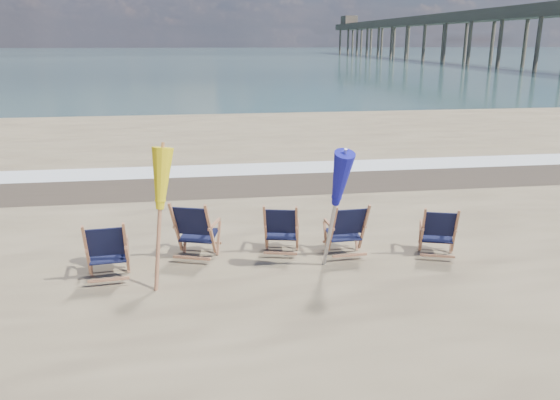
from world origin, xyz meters
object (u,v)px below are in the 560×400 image
Objects in this scene: beach_chair_2 at (297,230)px; umbrella_blue at (334,177)px; beach_chair_0 at (126,250)px; beach_chair_3 at (364,229)px; beach_chair_1 at (211,232)px; fishing_pier at (462,31)px; beach_chair_4 at (455,234)px; umbrella_yellow at (156,187)px.

umbrella_blue reaches higher than beach_chair_2.
beach_chair_0 reaches higher than beach_chair_3.
fishing_pier is at bearing -99.49° from beach_chair_1.
beach_chair_0 is at bearing 42.04° from beach_chair_1.
beach_chair_4 is at bearing 175.26° from beach_chair_0.
beach_chair_0 is 3.68m from beach_chair_3.
beach_chair_0 is 1.06× the size of beach_chair_2.
beach_chair_2 is at bearing 21.06° from umbrella_yellow.
beach_chair_3 is at bearing -179.42° from beach_chair_0.
beach_chair_0 reaches higher than beach_chair_4.
beach_chair_1 reaches higher than beach_chair_0.
beach_chair_4 is at bearing -167.77° from beach_chair_1.
beach_chair_4 is 2.31m from umbrella_blue.
umbrella_yellow is at bearing 33.95° from beach_chair_2.
beach_chair_2 is at bearing 6.82° from beach_chair_4.
umbrella_yellow is (0.51, -0.24, 0.99)m from beach_chair_0.
fishing_pier is (35.31, 72.54, 4.20)m from beach_chair_4.
umbrella_blue is (2.50, 0.10, 0.02)m from umbrella_yellow.
beach_chair_1 is 0.01× the size of fishing_pier.
umbrella_yellow is at bearing -177.69° from umbrella_blue.
umbrella_blue is 0.01× the size of fishing_pier.
umbrella_blue is at bearing 35.82° from beach_chair_3.
umbrella_blue is at bearing -117.18° from fishing_pier.
beach_chair_4 is 0.44× the size of umbrella_blue.
fishing_pier is (37.76, 72.04, 4.20)m from beach_chair_2.
beach_chair_1 is 82.13m from fishing_pier.
beach_chair_3 is at bearing -164.08° from beach_chair_1.
beach_chair_1 is 3.86m from beach_chair_4.
beach_chair_4 is (1.39, -0.32, -0.03)m from beach_chair_3.
beach_chair_2 is at bearing 120.17° from umbrella_blue.
beach_chair_1 is at bearing 14.66° from beach_chair_2.
umbrella_blue reaches higher than beach_chair_1.
beach_chair_4 is (2.46, -0.50, -0.01)m from beach_chair_2.
beach_chair_1 is 2.14m from umbrella_blue.
beach_chair_0 is 3.17m from umbrella_blue.
beach_chair_1 is at bearing 11.49° from beach_chair_4.
beach_chair_0 is at bearing 18.99° from beach_chair_4.
beach_chair_2 is at bearing -159.22° from beach_chair_1.
beach_chair_0 is 83.17m from fishing_pier.
fishing_pier is at bearing -124.53° from beach_chair_0.
umbrella_blue is at bearing 178.67° from beach_chair_1.
beach_chair_0 is 1.02× the size of beach_chair_3.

